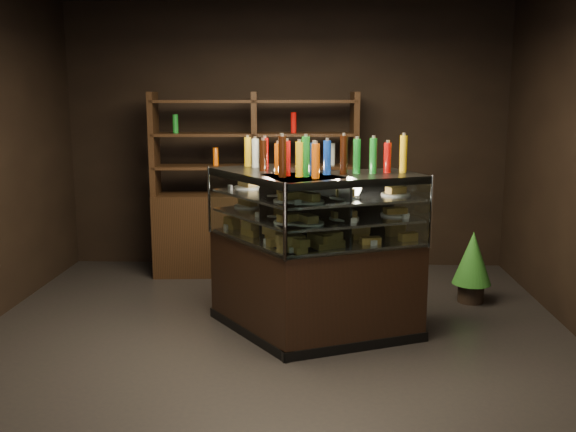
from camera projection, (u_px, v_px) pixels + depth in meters
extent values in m
plane|color=black|center=(273.00, 343.00, 5.16)|extent=(5.00, 5.00, 0.00)
cube|color=black|center=(286.00, 136.00, 7.33)|extent=(5.00, 0.02, 3.00)
cube|color=black|center=(229.00, 221.00, 2.42)|extent=(5.00, 0.02, 3.00)
cube|color=black|center=(343.00, 292.00, 5.20)|extent=(1.35, 1.02, 0.79)
cube|color=black|center=(342.00, 333.00, 5.26)|extent=(1.39, 1.05, 0.08)
cube|color=black|center=(344.00, 179.00, 5.03)|extent=(1.35, 1.02, 0.06)
cube|color=silver|center=(343.00, 243.00, 5.12)|extent=(1.29, 0.96, 0.02)
cube|color=silver|center=(344.00, 220.00, 5.09)|extent=(1.29, 0.96, 0.02)
cube|color=silver|center=(344.00, 199.00, 5.06)|extent=(1.29, 0.96, 0.02)
cube|color=white|center=(362.00, 217.00, 4.78)|extent=(1.12, 0.47, 0.56)
cylinder|color=silver|center=(431.00, 212.00, 5.00)|extent=(0.03, 0.03, 0.58)
cylinder|color=silver|center=(285.00, 222.00, 4.59)|extent=(0.03, 0.03, 0.58)
cube|color=black|center=(276.00, 285.00, 5.37)|extent=(1.20, 1.34, 0.79)
cube|color=black|center=(276.00, 326.00, 5.44)|extent=(1.23, 1.38, 0.08)
cube|color=black|center=(276.00, 176.00, 5.20)|extent=(1.20, 1.34, 0.06)
cube|color=silver|center=(276.00, 238.00, 5.30)|extent=(1.13, 1.27, 0.02)
cube|color=silver|center=(276.00, 216.00, 5.26)|extent=(1.13, 1.27, 0.02)
cube|color=silver|center=(276.00, 196.00, 5.23)|extent=(1.13, 1.27, 0.02)
cube|color=white|center=(243.00, 210.00, 5.08)|extent=(0.71, 0.99, 0.56)
cylinder|color=silver|center=(285.00, 222.00, 4.59)|extent=(0.03, 0.03, 0.58)
cylinder|color=silver|center=(209.00, 199.00, 5.58)|extent=(0.03, 0.03, 0.58)
cube|color=gold|center=(285.00, 244.00, 4.92)|extent=(0.20, 0.15, 0.06)
cube|color=gold|center=(326.00, 241.00, 5.03)|extent=(0.20, 0.15, 0.06)
cube|color=gold|center=(364.00, 238.00, 5.15)|extent=(0.20, 0.15, 0.06)
cube|color=gold|center=(401.00, 235.00, 5.26)|extent=(0.20, 0.15, 0.06)
cylinder|color=white|center=(289.00, 222.00, 4.93)|extent=(0.24, 0.24, 0.02)
cube|color=gold|center=(289.00, 218.00, 4.92)|extent=(0.19, 0.14, 0.05)
cylinder|color=white|center=(344.00, 218.00, 5.09)|extent=(0.24, 0.24, 0.02)
cube|color=gold|center=(344.00, 214.00, 5.08)|extent=(0.19, 0.14, 0.05)
cylinder|color=white|center=(395.00, 214.00, 5.24)|extent=(0.24, 0.24, 0.02)
cube|color=gold|center=(395.00, 210.00, 5.24)|extent=(0.19, 0.14, 0.05)
cylinder|color=white|center=(289.00, 200.00, 4.90)|extent=(0.24, 0.24, 0.02)
cube|color=gold|center=(289.00, 196.00, 4.89)|extent=(0.19, 0.14, 0.05)
cylinder|color=white|center=(344.00, 197.00, 5.05)|extent=(0.24, 0.24, 0.02)
cube|color=gold|center=(344.00, 193.00, 5.05)|extent=(0.19, 0.14, 0.05)
cylinder|color=white|center=(396.00, 194.00, 5.21)|extent=(0.24, 0.24, 0.02)
cube|color=gold|center=(396.00, 190.00, 5.20)|extent=(0.19, 0.14, 0.05)
cube|color=gold|center=(243.00, 224.00, 5.69)|extent=(0.18, 0.20, 0.06)
cube|color=gold|center=(262.00, 231.00, 5.42)|extent=(0.18, 0.20, 0.06)
cube|color=gold|center=(284.00, 238.00, 5.14)|extent=(0.18, 0.20, 0.06)
cube|color=gold|center=(308.00, 246.00, 4.86)|extent=(0.18, 0.20, 0.06)
cylinder|color=white|center=(248.00, 206.00, 5.64)|extent=(0.24, 0.24, 0.02)
cube|color=gold|center=(248.00, 202.00, 5.63)|extent=(0.17, 0.19, 0.05)
cylinder|color=white|center=(276.00, 214.00, 5.26)|extent=(0.24, 0.24, 0.02)
cube|color=gold|center=(276.00, 210.00, 5.25)|extent=(0.17, 0.19, 0.05)
cylinder|color=white|center=(308.00, 223.00, 4.88)|extent=(0.24, 0.24, 0.02)
cube|color=gold|center=(308.00, 219.00, 4.88)|extent=(0.17, 0.19, 0.05)
cylinder|color=white|center=(248.00, 187.00, 5.61)|extent=(0.24, 0.24, 0.02)
cube|color=gold|center=(248.00, 183.00, 5.60)|extent=(0.17, 0.19, 0.05)
cylinder|color=white|center=(276.00, 194.00, 5.23)|extent=(0.24, 0.24, 0.02)
cube|color=gold|center=(276.00, 190.00, 5.22)|extent=(0.17, 0.19, 0.05)
cylinder|color=white|center=(308.00, 201.00, 4.85)|extent=(0.24, 0.24, 0.02)
cube|color=gold|center=(308.00, 197.00, 4.85)|extent=(0.17, 0.19, 0.05)
cylinder|color=#147223|center=(283.00, 159.00, 4.82)|extent=(0.06, 0.06, 0.28)
cylinder|color=silver|center=(283.00, 139.00, 4.79)|extent=(0.03, 0.03, 0.02)
cylinder|color=silver|center=(299.00, 159.00, 4.87)|extent=(0.06, 0.06, 0.28)
cylinder|color=silver|center=(299.00, 139.00, 4.84)|extent=(0.03, 0.03, 0.02)
cylinder|color=black|center=(315.00, 158.00, 4.91)|extent=(0.06, 0.06, 0.28)
cylinder|color=silver|center=(315.00, 138.00, 4.88)|extent=(0.03, 0.03, 0.02)
cylinder|color=#B20C0A|center=(330.00, 158.00, 4.95)|extent=(0.06, 0.06, 0.28)
cylinder|color=silver|center=(330.00, 138.00, 4.92)|extent=(0.03, 0.03, 0.02)
cylinder|color=yellow|center=(345.00, 157.00, 4.99)|extent=(0.06, 0.06, 0.28)
cylinder|color=silver|center=(345.00, 138.00, 4.97)|extent=(0.03, 0.03, 0.02)
cylinder|color=#0F38B2|center=(360.00, 156.00, 5.04)|extent=(0.06, 0.06, 0.28)
cylinder|color=silver|center=(360.00, 137.00, 5.01)|extent=(0.03, 0.03, 0.02)
cylinder|color=#D8590A|center=(374.00, 156.00, 5.08)|extent=(0.06, 0.06, 0.28)
cylinder|color=silver|center=(374.00, 137.00, 5.05)|extent=(0.03, 0.03, 0.02)
cylinder|color=#147223|center=(388.00, 155.00, 5.12)|extent=(0.06, 0.06, 0.28)
cylinder|color=silver|center=(389.00, 137.00, 5.10)|extent=(0.03, 0.03, 0.02)
cylinder|color=silver|center=(402.00, 155.00, 5.17)|extent=(0.06, 0.06, 0.28)
cylinder|color=silver|center=(403.00, 136.00, 5.14)|extent=(0.03, 0.03, 0.02)
cylinder|color=#147223|center=(245.00, 150.00, 5.59)|extent=(0.06, 0.06, 0.28)
cylinder|color=silver|center=(244.00, 133.00, 5.56)|extent=(0.03, 0.03, 0.02)
cylinder|color=silver|center=(252.00, 151.00, 5.48)|extent=(0.06, 0.06, 0.28)
cylinder|color=silver|center=(252.00, 134.00, 5.46)|extent=(0.03, 0.03, 0.02)
cylinder|color=black|center=(260.00, 153.00, 5.38)|extent=(0.06, 0.06, 0.28)
cylinder|color=silver|center=(259.00, 135.00, 5.35)|extent=(0.03, 0.03, 0.02)
cylinder|color=#B20C0A|center=(267.00, 154.00, 5.28)|extent=(0.06, 0.06, 0.28)
cylinder|color=silver|center=(267.00, 135.00, 5.25)|extent=(0.03, 0.03, 0.02)
cylinder|color=yellow|center=(276.00, 155.00, 5.17)|extent=(0.06, 0.06, 0.28)
cylinder|color=silver|center=(276.00, 136.00, 5.14)|extent=(0.03, 0.03, 0.02)
cylinder|color=#0F38B2|center=(284.00, 156.00, 5.07)|extent=(0.06, 0.06, 0.28)
cylinder|color=silver|center=(284.00, 137.00, 5.04)|extent=(0.03, 0.03, 0.02)
cylinder|color=#D8590A|center=(293.00, 157.00, 4.96)|extent=(0.06, 0.06, 0.28)
cylinder|color=silver|center=(293.00, 138.00, 4.93)|extent=(0.03, 0.03, 0.02)
cylinder|color=#147223|center=(302.00, 159.00, 4.86)|extent=(0.06, 0.06, 0.28)
cylinder|color=silver|center=(303.00, 139.00, 4.83)|extent=(0.03, 0.03, 0.02)
cylinder|color=silver|center=(312.00, 160.00, 4.75)|extent=(0.06, 0.06, 0.28)
cylinder|color=silver|center=(312.00, 140.00, 4.72)|extent=(0.03, 0.03, 0.02)
cylinder|color=black|center=(471.00, 293.00, 6.18)|extent=(0.24, 0.24, 0.18)
cone|color=#18551A|center=(473.00, 258.00, 6.11)|extent=(0.37, 0.37, 0.51)
cone|color=#18551A|center=(474.00, 241.00, 6.08)|extent=(0.29, 0.29, 0.36)
cube|color=black|center=(255.00, 234.00, 7.10)|extent=(2.24, 0.57, 0.90)
cube|color=black|center=(154.00, 144.00, 6.88)|extent=(0.09, 0.38, 1.10)
cube|color=black|center=(255.00, 144.00, 6.91)|extent=(0.09, 0.38, 1.10)
cube|color=black|center=(354.00, 143.00, 6.94)|extent=(0.09, 0.38, 1.10)
cube|color=black|center=(255.00, 167.00, 6.96)|extent=(2.20, 0.53, 0.03)
cube|color=black|center=(254.00, 134.00, 6.89)|extent=(2.20, 0.53, 0.03)
cube|color=black|center=(254.00, 101.00, 6.83)|extent=(2.20, 0.53, 0.03)
cylinder|color=#147223|center=(176.00, 155.00, 6.91)|extent=(0.06, 0.06, 0.22)
cylinder|color=silver|center=(216.00, 155.00, 6.92)|extent=(0.06, 0.06, 0.22)
cylinder|color=black|center=(255.00, 155.00, 6.94)|extent=(0.06, 0.06, 0.22)
cylinder|color=#B20C0A|center=(294.00, 155.00, 6.95)|extent=(0.06, 0.06, 0.22)
cylinder|color=yellow|center=(332.00, 155.00, 6.96)|extent=(0.06, 0.06, 0.22)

